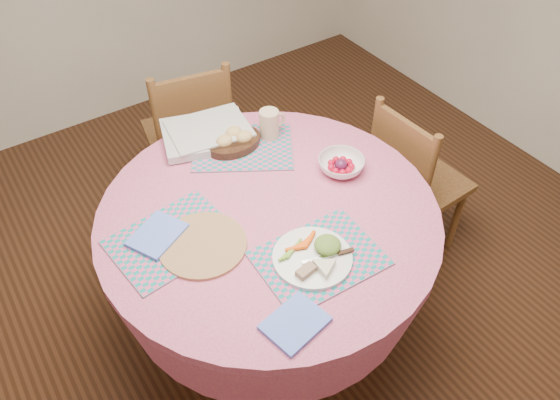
{
  "coord_description": "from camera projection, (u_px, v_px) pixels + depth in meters",
  "views": [
    {
      "loc": [
        -0.73,
        -1.16,
        2.15
      ],
      "look_at": [
        0.05,
        0.0,
        0.78
      ],
      "focal_mm": 35.0,
      "sensor_mm": 36.0,
      "label": 1
    }
  ],
  "objects": [
    {
      "name": "dining_table",
      "position": [
        269.0,
        247.0,
        2.09
      ],
      "size": [
        1.24,
        1.24,
        0.75
      ],
      "color": "#CC5F78",
      "rests_on": "ground"
    },
    {
      "name": "dinner_plate",
      "position": [
        315.0,
        256.0,
        1.78
      ],
      "size": [
        0.26,
        0.26,
        0.05
      ],
      "rotation": [
        0.0,
        0.0,
        0.16
      ],
      "color": "white",
      "rests_on": "placemat_front"
    },
    {
      "name": "placemat_back",
      "position": [
        243.0,
        147.0,
        2.22
      ],
      "size": [
        0.5,
        0.47,
        0.01
      ],
      "primitive_type": "cube",
      "rotation": [
        0.0,
        0.0,
        -0.55
      ],
      "color": "#167D7E",
      "rests_on": "dining_table"
    },
    {
      "name": "newspaper_stack",
      "position": [
        206.0,
        133.0,
        2.24
      ],
      "size": [
        0.41,
        0.36,
        0.04
      ],
      "rotation": [
        0.0,
        0.0,
        -0.31
      ],
      "color": "silver",
      "rests_on": "dining_table"
    },
    {
      "name": "chair_right",
      "position": [
        412.0,
        179.0,
        2.53
      ],
      "size": [
        0.39,
        0.41,
        0.85
      ],
      "rotation": [
        0.0,
        0.0,
        1.61
      ],
      "color": "brown",
      "rests_on": "ground"
    },
    {
      "name": "latte_mug",
      "position": [
        270.0,
        124.0,
        2.22
      ],
      "size": [
        0.12,
        0.08,
        0.12
      ],
      "color": "#CAB08B",
      "rests_on": "placemat_back"
    },
    {
      "name": "napkin_far",
      "position": [
        157.0,
        235.0,
        1.86
      ],
      "size": [
        0.22,
        0.21,
        0.01
      ],
      "primitive_type": "cube",
      "rotation": [
        0.0,
        0.0,
        0.47
      ],
      "color": "#5976E5",
      "rests_on": "placemat_left"
    },
    {
      "name": "chair_back",
      "position": [
        191.0,
        134.0,
        2.75
      ],
      "size": [
        0.48,
        0.47,
        0.9
      ],
      "rotation": [
        0.0,
        0.0,
        2.95
      ],
      "color": "brown",
      "rests_on": "ground"
    },
    {
      "name": "placemat_left",
      "position": [
        172.0,
        239.0,
        1.86
      ],
      "size": [
        0.43,
        0.34,
        0.01
      ],
      "primitive_type": "cube",
      "rotation": [
        0.0,
        0.0,
        0.11
      ],
      "color": "#167D7E",
      "rests_on": "dining_table"
    },
    {
      "name": "napkin_near",
      "position": [
        295.0,
        323.0,
        1.61
      ],
      "size": [
        0.2,
        0.17,
        0.01
      ],
      "primitive_type": "cube",
      "rotation": [
        0.0,
        0.0,
        0.2
      ],
      "color": "#5976E5",
      "rests_on": "dining_table"
    },
    {
      "name": "fruit_bowl",
      "position": [
        341.0,
        165.0,
        2.1
      ],
      "size": [
        0.19,
        0.19,
        0.06
      ],
      "rotation": [
        0.0,
        0.0,
        -0.07
      ],
      "color": "white",
      "rests_on": "dining_table"
    },
    {
      "name": "placemat_front",
      "position": [
        319.0,
        258.0,
        1.8
      ],
      "size": [
        0.41,
        0.32,
        0.01
      ],
      "primitive_type": "cube",
      "rotation": [
        0.0,
        0.0,
        -0.04
      ],
      "color": "#167D7E",
      "rests_on": "dining_table"
    },
    {
      "name": "wicker_trivet",
      "position": [
        203.0,
        245.0,
        1.84
      ],
      "size": [
        0.3,
        0.3,
        0.01
      ],
      "primitive_type": "cylinder",
      "color": "olive",
      "rests_on": "dining_table"
    },
    {
      "name": "bread_bowl",
      "position": [
        234.0,
        140.0,
        2.2
      ],
      "size": [
        0.23,
        0.23,
        0.08
      ],
      "color": "black",
      "rests_on": "placemat_back"
    },
    {
      "name": "ground",
      "position": [
        271.0,
        327.0,
        2.48
      ],
      "size": [
        4.0,
        4.0,
        0.0
      ],
      "primitive_type": "plane",
      "color": "#331C0F",
      "rests_on": "ground"
    }
  ]
}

